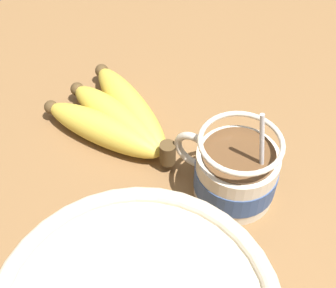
# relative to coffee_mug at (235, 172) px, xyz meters

# --- Properties ---
(table) EXTENTS (1.07, 1.07, 0.03)m
(table) POSITION_rel_coffee_mug_xyz_m (0.02, 0.00, -0.05)
(table) COLOR brown
(table) RESTS_ON ground
(coffee_mug) EXTENTS (0.13, 0.10, 0.14)m
(coffee_mug) POSITION_rel_coffee_mug_xyz_m (0.00, 0.00, 0.00)
(coffee_mug) COLOR beige
(coffee_mug) RESTS_ON table
(banana_bunch) EXTENTS (0.20, 0.14, 0.04)m
(banana_bunch) POSITION_rel_coffee_mug_xyz_m (0.18, -0.02, -0.02)
(banana_bunch) COLOR #4C381E
(banana_bunch) RESTS_ON table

